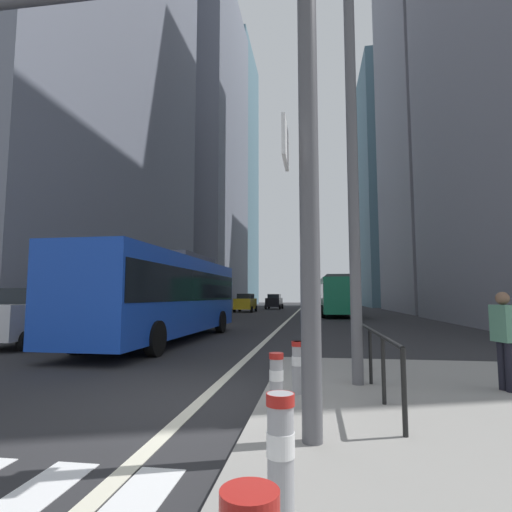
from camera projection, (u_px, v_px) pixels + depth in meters
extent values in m
plane|color=#28282B|center=(286.00, 322.00, 26.02)|extent=(160.00, 160.00, 0.00)
cube|color=beige|center=(294.00, 315.00, 35.87)|extent=(0.20, 80.00, 0.01)
cube|color=slate|center=(190.00, 149.00, 59.03)|extent=(13.88, 21.19, 46.46)
cube|color=slate|center=(223.00, 176.00, 81.06)|extent=(12.01, 17.56, 51.93)
cube|color=gray|center=(445.00, 68.00, 45.68)|extent=(12.87, 18.05, 55.14)
cube|color=slate|center=(404.00, 187.00, 66.98)|extent=(13.94, 18.26, 39.64)
cube|color=blue|center=(166.00, 295.00, 15.12)|extent=(2.76, 11.46, 2.75)
cube|color=black|center=(166.00, 286.00, 15.15)|extent=(2.79, 11.24, 1.10)
cube|color=#4C4C51|center=(182.00, 259.00, 16.95)|extent=(1.84, 4.15, 0.30)
cylinder|color=black|center=(155.00, 339.00, 11.22)|extent=(0.32, 1.01, 1.00)
cylinder|color=black|center=(77.00, 337.00, 11.61)|extent=(0.32, 1.01, 1.00)
cylinder|color=black|center=(221.00, 322.00, 18.38)|extent=(0.32, 1.01, 1.00)
cylinder|color=black|center=(171.00, 321.00, 18.78)|extent=(0.32, 1.01, 1.00)
cube|color=silver|center=(34.00, 320.00, 13.93)|extent=(1.86, 4.33, 1.10)
cube|color=black|center=(38.00, 296.00, 14.16)|extent=(1.54, 2.35, 0.52)
cylinder|color=black|center=(26.00, 341.00, 12.30)|extent=(0.23, 0.64, 0.64)
cylinder|color=black|center=(82.00, 332.00, 15.17)|extent=(0.23, 0.64, 0.64)
cylinder|color=black|center=(39.00, 332.00, 15.46)|extent=(0.23, 0.64, 0.64)
cube|color=#198456|center=(335.00, 296.00, 34.47)|extent=(2.78, 11.34, 2.75)
cube|color=black|center=(335.00, 292.00, 34.51)|extent=(2.81, 11.11, 1.10)
cube|color=#4C4C51|center=(336.00, 277.00, 32.95)|extent=(1.85, 4.10, 0.30)
cylinder|color=black|center=(320.00, 309.00, 38.06)|extent=(0.32, 1.01, 1.00)
cylinder|color=black|center=(345.00, 309.00, 37.78)|extent=(0.32, 1.01, 1.00)
cylinder|color=black|center=(323.00, 311.00, 30.93)|extent=(0.32, 1.01, 1.00)
cylinder|color=black|center=(355.00, 312.00, 30.64)|extent=(0.32, 1.01, 1.00)
cube|color=gold|center=(245.00, 304.00, 42.70)|extent=(1.84, 4.24, 1.10)
cube|color=black|center=(246.00, 296.00, 42.93)|extent=(1.53, 2.30, 0.52)
cylinder|color=black|center=(252.00, 309.00, 41.10)|extent=(0.23, 0.64, 0.64)
cylinder|color=black|center=(234.00, 309.00, 41.38)|extent=(0.23, 0.64, 0.64)
cylinder|color=black|center=(256.00, 309.00, 43.91)|extent=(0.23, 0.64, 0.64)
cylinder|color=black|center=(240.00, 308.00, 44.20)|extent=(0.23, 0.64, 0.64)
cube|color=#232838|center=(336.00, 304.00, 43.99)|extent=(1.81, 4.34, 1.10)
cube|color=black|center=(336.00, 296.00, 43.92)|extent=(1.51, 2.34, 0.52)
cylinder|color=black|center=(327.00, 308.00, 45.52)|extent=(0.22, 0.64, 0.64)
cylinder|color=black|center=(343.00, 308.00, 45.24)|extent=(0.22, 0.64, 0.64)
cylinder|color=black|center=(328.00, 309.00, 42.62)|extent=(0.22, 0.64, 0.64)
cylinder|color=black|center=(345.00, 309.00, 42.35)|extent=(0.22, 0.64, 0.64)
cube|color=silver|center=(316.00, 301.00, 62.97)|extent=(1.99, 4.63, 1.10)
cube|color=black|center=(316.00, 296.00, 62.90)|extent=(1.61, 2.53, 0.52)
cylinder|color=black|center=(311.00, 305.00, 64.60)|extent=(0.25, 0.65, 0.64)
cylinder|color=black|center=(323.00, 305.00, 64.26)|extent=(0.25, 0.65, 0.64)
cylinder|color=black|center=(310.00, 305.00, 61.57)|extent=(0.25, 0.65, 0.64)
cylinder|color=black|center=(322.00, 305.00, 61.23)|extent=(0.25, 0.65, 0.64)
cube|color=black|center=(274.00, 302.00, 52.38)|extent=(1.88, 4.53, 1.10)
cube|color=black|center=(274.00, 296.00, 52.61)|extent=(1.55, 2.46, 0.52)
cylinder|color=black|center=(280.00, 307.00, 50.68)|extent=(0.23, 0.64, 0.64)
cylinder|color=black|center=(266.00, 307.00, 50.98)|extent=(0.23, 0.64, 0.64)
cylinder|color=black|center=(282.00, 306.00, 53.68)|extent=(0.23, 0.64, 0.64)
cylinder|color=black|center=(269.00, 306.00, 53.97)|extent=(0.23, 0.64, 0.64)
cylinder|color=#515156|center=(309.00, 166.00, 4.51)|extent=(0.22, 0.22, 6.00)
cube|color=white|center=(285.00, 144.00, 4.39)|extent=(0.04, 0.60, 0.44)
cylinder|color=#56565B|center=(353.00, 162.00, 7.38)|extent=(0.20, 0.20, 8.00)
cylinder|color=#B21E19|center=(250.00, 504.00, 1.27)|extent=(0.20, 0.20, 0.08)
cylinder|color=#99999E|center=(281.00, 461.00, 2.68)|extent=(0.18, 0.18, 0.88)
cylinder|color=white|center=(281.00, 444.00, 2.69)|extent=(0.19, 0.19, 0.16)
cylinder|color=#B21E19|center=(280.00, 399.00, 2.72)|extent=(0.20, 0.20, 0.08)
cylinder|color=#99999E|center=(276.00, 382.00, 5.36)|extent=(0.18, 0.18, 0.77)
cylinder|color=white|center=(276.00, 375.00, 5.37)|extent=(0.19, 0.19, 0.14)
cylinder|color=#B21E19|center=(276.00, 356.00, 5.39)|extent=(0.20, 0.20, 0.08)
cylinder|color=#99999E|center=(298.00, 367.00, 6.37)|extent=(0.18, 0.18, 0.81)
cylinder|color=white|center=(298.00, 361.00, 6.38)|extent=(0.19, 0.19, 0.15)
cylinder|color=#B21E19|center=(298.00, 344.00, 6.41)|extent=(0.20, 0.20, 0.08)
cylinder|color=black|center=(404.00, 392.00, 4.43)|extent=(0.06, 0.06, 0.95)
cylinder|color=black|center=(383.00, 370.00, 5.76)|extent=(0.06, 0.06, 0.95)
cylinder|color=black|center=(370.00, 356.00, 7.08)|extent=(0.06, 0.06, 0.95)
cylinder|color=black|center=(362.00, 347.00, 8.40)|extent=(0.06, 0.06, 0.95)
cylinder|color=black|center=(375.00, 332.00, 6.46)|extent=(0.06, 4.03, 0.06)
cylinder|color=black|center=(503.00, 366.00, 6.61)|extent=(0.15, 0.15, 0.79)
cylinder|color=black|center=(510.00, 367.00, 6.45)|extent=(0.15, 0.15, 0.79)
cube|color=#4C7F66|center=(504.00, 323.00, 6.60)|extent=(0.34, 0.43, 0.61)
sphere|color=brown|center=(502.00, 298.00, 6.64)|extent=(0.22, 0.22, 0.22)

